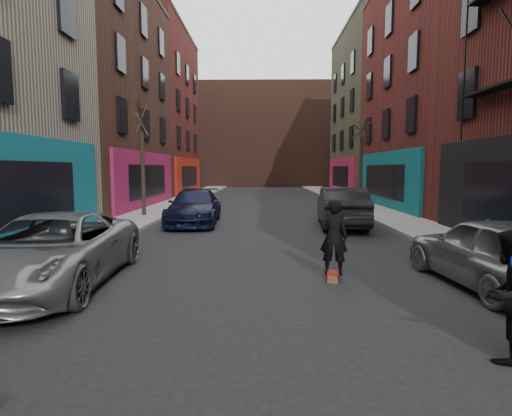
{
  "coord_description": "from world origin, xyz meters",
  "views": [
    {
      "loc": [
        -0.14,
        -2.07,
        2.47
      ],
      "look_at": [
        -0.29,
        6.75,
        1.6
      ],
      "focal_mm": 28.0,
      "sensor_mm": 36.0,
      "label": 1
    }
  ],
  "objects_px": {
    "parked_left_end": "(195,207)",
    "skateboarder": "(334,237)",
    "tree_right_far": "(361,152)",
    "parked_right_far": "(493,252)",
    "pedestrian": "(508,295)",
    "parked_left_far": "(51,250)",
    "parked_right_end": "(341,207)",
    "skateboard": "(333,277)",
    "tree_left_far": "(142,150)"
  },
  "relations": [
    {
      "from": "parked_left_end",
      "to": "parked_right_far",
      "type": "bearing_deg",
      "value": -53.21
    },
    {
      "from": "parked_right_far",
      "to": "tree_right_far",
      "type": "bearing_deg",
      "value": -100.0
    },
    {
      "from": "parked_left_far",
      "to": "parked_right_far",
      "type": "distance_m",
      "value": 9.2
    },
    {
      "from": "tree_right_far",
      "to": "parked_right_end",
      "type": "height_order",
      "value": "tree_right_far"
    },
    {
      "from": "parked_right_far",
      "to": "tree_left_far",
      "type": "bearing_deg",
      "value": -52.68
    },
    {
      "from": "tree_right_far",
      "to": "parked_left_far",
      "type": "bearing_deg",
      "value": -121.13
    },
    {
      "from": "parked_left_end",
      "to": "skateboarder",
      "type": "bearing_deg",
      "value": -64.91
    },
    {
      "from": "parked_right_far",
      "to": "skateboarder",
      "type": "height_order",
      "value": "skateboarder"
    },
    {
      "from": "tree_right_far",
      "to": "parked_right_far",
      "type": "distance_m",
      "value": 18.19
    },
    {
      "from": "tree_right_far",
      "to": "pedestrian",
      "type": "xyz_separation_m",
      "value": [
        -3.2,
        -21.05,
        -2.67
      ]
    },
    {
      "from": "parked_left_far",
      "to": "tree_left_far",
      "type": "bearing_deg",
      "value": 94.21
    },
    {
      "from": "tree_left_far",
      "to": "tree_right_far",
      "type": "distance_m",
      "value": 13.78
    },
    {
      "from": "parked_right_end",
      "to": "skateboarder",
      "type": "relative_size",
      "value": 3.01
    },
    {
      "from": "parked_right_far",
      "to": "parked_right_end",
      "type": "bearing_deg",
      "value": -85.84
    },
    {
      "from": "tree_right_far",
      "to": "skateboard",
      "type": "relative_size",
      "value": 8.5
    },
    {
      "from": "parked_left_far",
      "to": "parked_right_end",
      "type": "relative_size",
      "value": 1.07
    },
    {
      "from": "tree_right_far",
      "to": "parked_left_end",
      "type": "bearing_deg",
      "value": -138.3
    },
    {
      "from": "pedestrian",
      "to": "skateboarder",
      "type": "bearing_deg",
      "value": -102.54
    },
    {
      "from": "parked_left_far",
      "to": "parked_right_far",
      "type": "xyz_separation_m",
      "value": [
        9.2,
        -0.02,
        0.01
      ]
    },
    {
      "from": "skateboard",
      "to": "skateboarder",
      "type": "xyz_separation_m",
      "value": [
        0.0,
        0.0,
        0.9
      ]
    },
    {
      "from": "parked_left_far",
      "to": "skateboarder",
      "type": "height_order",
      "value": "skateboarder"
    },
    {
      "from": "parked_right_far",
      "to": "parked_right_end",
      "type": "relative_size",
      "value": 0.88
    },
    {
      "from": "skateboard",
      "to": "skateboarder",
      "type": "relative_size",
      "value": 0.47
    },
    {
      "from": "tree_right_far",
      "to": "parked_left_far",
      "type": "distance_m",
      "value": 21.07
    },
    {
      "from": "tree_left_far",
      "to": "parked_left_far",
      "type": "xyz_separation_m",
      "value": [
        1.6,
        -11.88,
        -2.62
      ]
    },
    {
      "from": "tree_left_far",
      "to": "skateboarder",
      "type": "bearing_deg",
      "value": -55.82
    },
    {
      "from": "parked_left_end",
      "to": "skateboarder",
      "type": "distance_m",
      "value": 10.02
    },
    {
      "from": "parked_left_end",
      "to": "parked_right_end",
      "type": "bearing_deg",
      "value": -9.2
    },
    {
      "from": "parked_left_far",
      "to": "parked_right_end",
      "type": "distance_m",
      "value": 11.73
    },
    {
      "from": "parked_left_end",
      "to": "parked_right_end",
      "type": "xyz_separation_m",
      "value": [
        6.4,
        -0.75,
        0.08
      ]
    },
    {
      "from": "tree_right_far",
      "to": "parked_right_far",
      "type": "height_order",
      "value": "tree_right_far"
    },
    {
      "from": "parked_left_far",
      "to": "skateboard",
      "type": "xyz_separation_m",
      "value": [
        6.04,
        0.63,
        -0.71
      ]
    },
    {
      "from": "parked_left_end",
      "to": "skateboard",
      "type": "bearing_deg",
      "value": -64.91
    },
    {
      "from": "parked_right_end",
      "to": "tree_right_far",
      "type": "bearing_deg",
      "value": -103.64
    },
    {
      "from": "parked_left_end",
      "to": "parked_left_far",
      "type": "bearing_deg",
      "value": -100.89
    },
    {
      "from": "skateboarder",
      "to": "parked_left_end",
      "type": "bearing_deg",
      "value": -51.51
    },
    {
      "from": "parked_left_far",
      "to": "skateboard",
      "type": "relative_size",
      "value": 6.83
    },
    {
      "from": "parked_left_end",
      "to": "parked_right_end",
      "type": "height_order",
      "value": "parked_right_end"
    },
    {
      "from": "tree_right_far",
      "to": "parked_right_far",
      "type": "xyz_separation_m",
      "value": [
        -1.6,
        -17.9,
        -2.77
      ]
    },
    {
      "from": "tree_right_far",
      "to": "pedestrian",
      "type": "height_order",
      "value": "tree_right_far"
    },
    {
      "from": "parked_left_far",
      "to": "parked_right_far",
      "type": "bearing_deg",
      "value": -3.61
    },
    {
      "from": "tree_left_far",
      "to": "parked_left_far",
      "type": "bearing_deg",
      "value": -82.33
    },
    {
      "from": "parked_right_far",
      "to": "pedestrian",
      "type": "xyz_separation_m",
      "value": [
        -1.6,
        -3.15,
        0.1
      ]
    },
    {
      "from": "skateboard",
      "to": "tree_right_far",
      "type": "bearing_deg",
      "value": 85.47
    },
    {
      "from": "parked_left_far",
      "to": "pedestrian",
      "type": "relative_size",
      "value": 3.19
    },
    {
      "from": "pedestrian",
      "to": "skateboard",
      "type": "bearing_deg",
      "value": -102.54
    },
    {
      "from": "tree_left_far",
      "to": "tree_right_far",
      "type": "bearing_deg",
      "value": 25.82
    },
    {
      "from": "tree_right_far",
      "to": "pedestrian",
      "type": "distance_m",
      "value": 21.46
    },
    {
      "from": "skateboarder",
      "to": "pedestrian",
      "type": "bearing_deg",
      "value": 123.24
    },
    {
      "from": "parked_right_far",
      "to": "skateboarder",
      "type": "relative_size",
      "value": 2.63
    }
  ]
}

